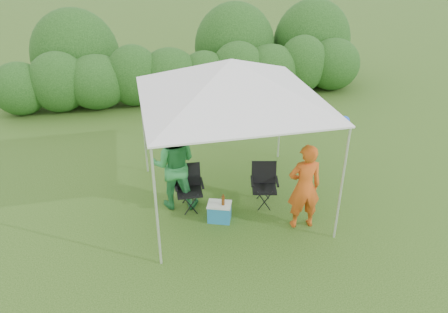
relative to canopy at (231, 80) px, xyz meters
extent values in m
plane|color=#3A5E1D|center=(0.00, -0.50, -2.46)|extent=(70.00, 70.00, 0.00)
ellipsoid|color=#235019|center=(-4.67, 5.50, -1.71)|extent=(1.50, 1.28, 1.50)
cylinder|color=#382616|center=(-4.67, 5.50, -2.31)|extent=(0.12, 0.12, 0.30)
ellipsoid|color=#235019|center=(-3.63, 5.50, -1.60)|extent=(1.65, 1.40, 1.73)
cylinder|color=#382616|center=(-3.63, 5.50, -2.31)|extent=(0.12, 0.12, 0.30)
ellipsoid|color=#235019|center=(-2.59, 5.50, -1.67)|extent=(1.80, 1.53, 1.57)
cylinder|color=#382616|center=(-2.59, 5.50, -2.31)|extent=(0.12, 0.12, 0.30)
ellipsoid|color=#235019|center=(-1.56, 5.50, -1.56)|extent=(1.58, 1.34, 1.80)
cylinder|color=#382616|center=(-1.56, 5.50, -2.31)|extent=(0.12, 0.12, 0.30)
ellipsoid|color=#235019|center=(-0.52, 5.50, -1.64)|extent=(1.73, 1.47, 1.65)
cylinder|color=#382616|center=(-0.52, 5.50, -2.31)|extent=(0.12, 0.12, 0.30)
ellipsoid|color=#235019|center=(0.52, 5.50, -1.71)|extent=(1.50, 1.28, 1.50)
cylinder|color=#382616|center=(0.52, 5.50, -2.31)|extent=(0.12, 0.12, 0.30)
ellipsoid|color=#235019|center=(1.56, 5.50, -1.60)|extent=(1.65, 1.40, 1.73)
cylinder|color=#382616|center=(1.56, 5.50, -2.31)|extent=(0.12, 0.12, 0.30)
ellipsoid|color=#235019|center=(2.59, 5.50, -1.67)|extent=(1.80, 1.53, 1.57)
cylinder|color=#382616|center=(2.59, 5.50, -2.31)|extent=(0.12, 0.12, 0.30)
ellipsoid|color=#235019|center=(3.63, 5.50, -1.56)|extent=(1.57, 1.34, 1.80)
cylinder|color=#382616|center=(3.63, 5.50, -2.31)|extent=(0.12, 0.12, 0.30)
ellipsoid|color=#235019|center=(4.67, 5.50, -1.64)|extent=(1.72, 1.47, 1.65)
cylinder|color=#382616|center=(4.67, 5.50, -2.31)|extent=(0.12, 0.12, 0.30)
cylinder|color=silver|center=(-1.50, -1.50, -1.41)|extent=(0.04, 0.04, 2.10)
cylinder|color=silver|center=(1.50, -1.50, -1.41)|extent=(0.04, 0.04, 2.10)
cylinder|color=silver|center=(-1.50, 1.50, -1.41)|extent=(0.04, 0.04, 2.10)
cylinder|color=silver|center=(1.50, 1.50, -1.41)|extent=(0.04, 0.04, 2.10)
cube|color=white|center=(0.00, 0.00, -0.35)|extent=(3.10, 3.10, 0.03)
pyramid|color=white|center=(0.00, 0.00, 0.02)|extent=(3.10, 3.10, 0.70)
cube|color=black|center=(0.60, -0.28, -2.09)|extent=(0.54, 0.51, 0.04)
cube|color=black|center=(0.64, -0.09, -1.85)|extent=(0.47, 0.23, 0.44)
cube|color=black|center=(0.37, -0.23, -1.94)|extent=(0.13, 0.38, 0.03)
cube|color=black|center=(0.83, -0.33, -1.94)|extent=(0.13, 0.38, 0.03)
cylinder|color=black|center=(0.36, -0.42, -2.28)|extent=(0.02, 0.02, 0.37)
cylinder|color=black|center=(0.74, -0.51, -2.28)|extent=(0.02, 0.02, 0.37)
cylinder|color=black|center=(0.45, -0.05, -2.28)|extent=(0.02, 0.02, 0.37)
cylinder|color=black|center=(0.83, -0.14, -2.28)|extent=(0.02, 0.02, 0.37)
cube|color=black|center=(-0.81, -0.09, -2.08)|extent=(0.49, 0.45, 0.05)
cube|color=black|center=(-0.80, 0.11, -1.83)|extent=(0.47, 0.15, 0.45)
cube|color=black|center=(-1.06, -0.08, -1.92)|extent=(0.06, 0.40, 0.03)
cube|color=black|center=(-0.57, -0.10, -1.92)|extent=(0.06, 0.40, 0.03)
cylinder|color=black|center=(-1.02, -0.28, -2.27)|extent=(0.02, 0.02, 0.38)
cylinder|color=black|center=(-0.62, -0.30, -2.27)|extent=(0.02, 0.02, 0.38)
cylinder|color=black|center=(-1.00, 0.12, -2.27)|extent=(0.02, 0.02, 0.38)
cylinder|color=black|center=(-0.61, 0.10, -2.27)|extent=(0.02, 0.02, 0.38)
imported|color=#CB5017|center=(1.06, -1.05, -1.65)|extent=(0.61, 0.42, 1.62)
imported|color=#2D8A44|center=(-1.05, 0.11, -1.57)|extent=(0.99, 0.84, 1.79)
cube|color=teal|center=(-0.34, -0.58, -2.30)|extent=(0.48, 0.41, 0.33)
cube|color=silver|center=(-0.34, -0.58, -2.12)|extent=(0.50, 0.44, 0.03)
cylinder|color=#592D0C|center=(-0.28, -0.62, -2.00)|extent=(0.06, 0.06, 0.22)
cone|color=gold|center=(3.46, 2.98, -2.29)|extent=(0.41, 0.41, 0.34)
sphere|color=blue|center=(3.80, 2.76, -2.32)|extent=(0.27, 0.27, 0.27)
camera|label=1|loc=(-1.70, -6.93, 2.40)|focal=35.00mm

